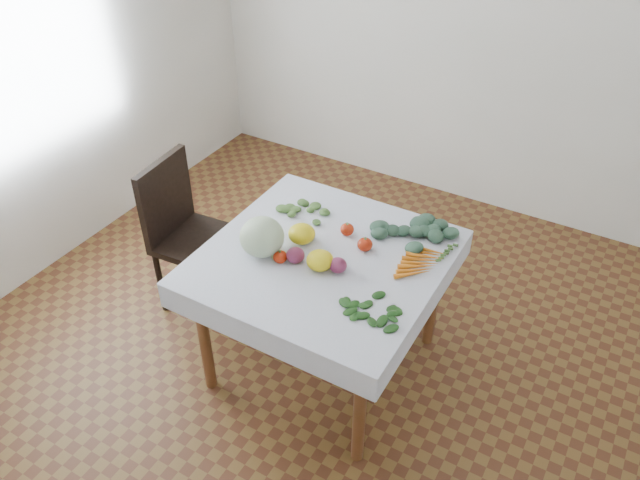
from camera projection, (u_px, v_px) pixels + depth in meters
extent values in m
plane|color=brown|center=(323.00, 361.00, 3.48)|extent=(4.00, 4.00, 0.00)
cube|color=white|center=(477.00, 18.00, 4.04)|extent=(4.00, 0.04, 2.70)
cube|color=white|center=(12.00, 60.00, 3.46)|extent=(0.04, 4.00, 2.70)
cube|color=brown|center=(324.00, 260.00, 3.04)|extent=(1.00, 1.00, 0.04)
cylinder|color=brown|center=(204.00, 338.00, 3.14)|extent=(0.06, 0.06, 0.71)
cylinder|color=brown|center=(360.00, 409.00, 2.79)|extent=(0.06, 0.06, 0.71)
cylinder|color=brown|center=(296.00, 245.00, 3.75)|extent=(0.06, 0.06, 0.71)
cylinder|color=brown|center=(433.00, 295.00, 3.39)|extent=(0.06, 0.06, 0.71)
cube|color=white|center=(324.00, 256.00, 3.03)|extent=(1.12, 1.12, 0.01)
cube|color=black|center=(199.00, 241.00, 3.61)|extent=(0.46, 0.46, 0.04)
cube|color=black|center=(165.00, 197.00, 3.53)|extent=(0.07, 0.43, 0.46)
cylinder|color=black|center=(160.00, 282.00, 3.69)|extent=(0.04, 0.04, 0.43)
cylinder|color=black|center=(212.00, 300.00, 3.56)|extent=(0.04, 0.04, 0.43)
cylinder|color=black|center=(196.00, 248.00, 3.95)|extent=(0.04, 0.04, 0.43)
cylinder|color=black|center=(245.00, 264.00, 3.82)|extent=(0.04, 0.04, 0.43)
ellipsoid|color=#B1C4A4|center=(262.00, 237.00, 2.98)|extent=(0.28, 0.28, 0.19)
ellipsoid|color=#B0230B|center=(365.00, 245.00, 3.04)|extent=(0.09, 0.09, 0.07)
ellipsoid|color=#B0230B|center=(347.00, 229.00, 3.14)|extent=(0.07, 0.07, 0.06)
ellipsoid|color=#B0230B|center=(280.00, 257.00, 2.97)|extent=(0.08, 0.08, 0.06)
ellipsoid|color=#B0230B|center=(318.00, 263.00, 2.93)|extent=(0.10, 0.10, 0.07)
ellipsoid|color=yellow|center=(302.00, 234.00, 3.09)|extent=(0.14, 0.14, 0.10)
ellipsoid|color=yellow|center=(320.00, 260.00, 2.92)|extent=(0.15, 0.15, 0.09)
ellipsoid|color=#611B46|center=(295.00, 255.00, 2.97)|extent=(0.11, 0.11, 0.08)
ellipsoid|color=#611B46|center=(338.00, 265.00, 2.91)|extent=(0.11, 0.11, 0.07)
ellipsoid|color=#BBD47A|center=(285.00, 259.00, 2.97)|extent=(0.05, 0.05, 0.04)
ellipsoid|color=#BBD47A|center=(280.00, 256.00, 2.99)|extent=(0.05, 0.05, 0.04)
ellipsoid|color=#BBD47A|center=(281.00, 263.00, 2.95)|extent=(0.05, 0.05, 0.04)
ellipsoid|color=#BBD47A|center=(292.00, 257.00, 2.99)|extent=(0.05, 0.05, 0.04)
cone|color=orange|center=(429.00, 250.00, 3.04)|extent=(0.18, 0.05, 0.03)
cone|color=orange|center=(427.00, 253.00, 3.02)|extent=(0.18, 0.07, 0.03)
cone|color=orange|center=(424.00, 256.00, 3.00)|extent=(0.18, 0.08, 0.03)
cone|color=orange|center=(422.00, 260.00, 2.98)|extent=(0.18, 0.10, 0.03)
cone|color=orange|center=(419.00, 263.00, 2.96)|extent=(0.17, 0.11, 0.03)
cone|color=orange|center=(417.00, 266.00, 2.94)|extent=(0.17, 0.12, 0.03)
cone|color=orange|center=(415.00, 270.00, 2.92)|extent=(0.16, 0.13, 0.03)
cone|color=orange|center=(412.00, 273.00, 2.90)|extent=(0.15, 0.15, 0.03)
ellipsoid|color=#355846|center=(421.00, 233.00, 3.13)|extent=(0.08, 0.08, 0.05)
ellipsoid|color=#355846|center=(411.00, 228.00, 3.16)|extent=(0.08, 0.08, 0.05)
ellipsoid|color=#355846|center=(416.00, 237.00, 3.10)|extent=(0.08, 0.08, 0.05)
ellipsoid|color=#355846|center=(425.00, 228.00, 3.16)|extent=(0.08, 0.08, 0.05)
ellipsoid|color=#355846|center=(402.00, 230.00, 3.15)|extent=(0.08, 0.08, 0.05)
ellipsoid|color=#355846|center=(430.00, 239.00, 3.09)|extent=(0.08, 0.08, 0.05)
ellipsoid|color=#355846|center=(413.00, 222.00, 3.21)|extent=(0.08, 0.08, 0.05)
ellipsoid|color=#355846|center=(404.00, 239.00, 3.09)|extent=(0.08, 0.08, 0.05)
ellipsoid|color=#355846|center=(440.00, 232.00, 3.13)|extent=(0.08, 0.08, 0.05)
ellipsoid|color=#355846|center=(394.00, 222.00, 3.20)|extent=(0.08, 0.08, 0.05)
ellipsoid|color=#355846|center=(426.00, 247.00, 3.04)|extent=(0.08, 0.08, 0.05)
ellipsoid|color=#355846|center=(428.00, 220.00, 3.22)|extent=(0.08, 0.08, 0.05)
ellipsoid|color=#355846|center=(385.00, 234.00, 3.12)|extent=(0.08, 0.08, 0.05)
ellipsoid|color=#355846|center=(451.00, 243.00, 3.07)|extent=(0.08, 0.08, 0.05)
ellipsoid|color=#1A4B17|center=(379.00, 306.00, 2.73)|extent=(0.06, 0.04, 0.01)
ellipsoid|color=#1A4B17|center=(371.00, 302.00, 2.75)|extent=(0.06, 0.04, 0.01)
ellipsoid|color=#1A4B17|center=(374.00, 310.00, 2.71)|extent=(0.06, 0.04, 0.01)
ellipsoid|color=#1A4B17|center=(381.00, 302.00, 2.75)|extent=(0.06, 0.04, 0.01)
ellipsoid|color=#1A4B17|center=(364.00, 304.00, 2.74)|extent=(0.06, 0.04, 0.01)
ellipsoid|color=#1A4B17|center=(384.00, 311.00, 2.71)|extent=(0.06, 0.04, 0.01)
ellipsoid|color=#1A4B17|center=(373.00, 297.00, 2.78)|extent=(0.06, 0.04, 0.01)
ellipsoid|color=#1A4B17|center=(366.00, 312.00, 2.70)|extent=(0.06, 0.04, 0.01)
ellipsoid|color=#1A4B17|center=(391.00, 305.00, 2.74)|extent=(0.06, 0.04, 0.01)
ellipsoid|color=#1A4B17|center=(359.00, 298.00, 2.78)|extent=(0.06, 0.04, 0.01)
ellipsoid|color=#1A4B17|center=(381.00, 318.00, 2.67)|extent=(0.06, 0.04, 0.01)
ellipsoid|color=#1A4B17|center=(384.00, 295.00, 2.79)|extent=(0.06, 0.04, 0.01)
ellipsoid|color=#1A4B17|center=(353.00, 308.00, 2.72)|extent=(0.06, 0.04, 0.01)
ellipsoid|color=#1A4B17|center=(398.00, 313.00, 2.69)|extent=(0.06, 0.04, 0.01)
ellipsoid|color=#1A4B17|center=(363.00, 290.00, 2.82)|extent=(0.06, 0.04, 0.01)
ellipsoid|color=#1A4B17|center=(367.00, 321.00, 2.66)|extent=(0.06, 0.04, 0.01)
ellipsoid|color=#1A4B17|center=(399.00, 299.00, 2.77)|extent=(0.06, 0.04, 0.01)
ellipsoid|color=#4C7736|center=(308.00, 209.00, 3.32)|extent=(0.05, 0.05, 0.02)
ellipsoid|color=#4C7736|center=(303.00, 207.00, 3.34)|extent=(0.05, 0.05, 0.02)
ellipsoid|color=#4C7736|center=(305.00, 212.00, 3.30)|extent=(0.05, 0.05, 0.02)
ellipsoid|color=#4C7736|center=(311.00, 207.00, 3.34)|extent=(0.05, 0.05, 0.02)
ellipsoid|color=#4C7736|center=(297.00, 208.00, 3.33)|extent=(0.05, 0.05, 0.02)
ellipsoid|color=#4C7736|center=(313.00, 213.00, 3.29)|extent=(0.05, 0.05, 0.02)
ellipsoid|color=#4C7736|center=(304.00, 203.00, 3.37)|extent=(0.05, 0.05, 0.02)
ellipsoid|color=#4C7736|center=(298.00, 214.00, 3.29)|extent=(0.05, 0.05, 0.02)
ellipsoid|color=#4C7736|center=(320.00, 208.00, 3.33)|extent=(0.05, 0.05, 0.02)
ellipsoid|color=#4C7736|center=(292.00, 204.00, 3.36)|extent=(0.05, 0.05, 0.02)
ellipsoid|color=#4C7736|center=(311.00, 218.00, 3.26)|extent=(0.05, 0.05, 0.02)
ellipsoid|color=#4C7736|center=(313.00, 201.00, 3.38)|extent=(0.05, 0.05, 0.02)
ellipsoid|color=#4C7736|center=(286.00, 211.00, 3.30)|extent=(0.05, 0.05, 0.02)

